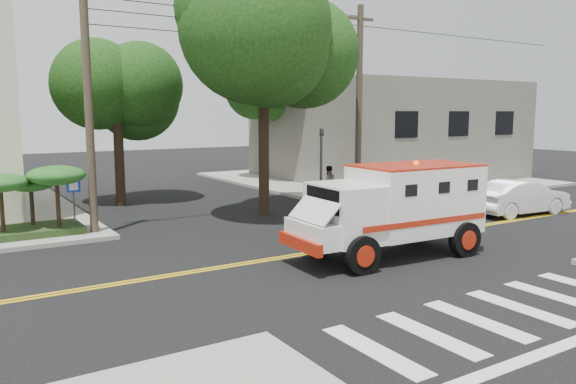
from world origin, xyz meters
TOP-DOWN VIEW (x-y plane):
  - ground at (0.00, 0.00)m, footprint 100.00×100.00m
  - sidewalk_ne at (13.50, 13.50)m, footprint 17.00×17.00m
  - building_right at (15.00, 14.00)m, footprint 14.00×12.00m
  - utility_pole_left at (-5.60, 6.00)m, footprint 0.28×0.28m
  - utility_pole_right at (6.30, 6.20)m, footprint 0.28×0.28m
  - tree_main at (1.94, 6.21)m, footprint 6.08×5.70m
  - tree_left at (-2.68, 11.79)m, footprint 4.48×4.20m
  - tree_right at (8.84, 15.77)m, footprint 4.80×4.50m
  - traffic_signal at (3.80, 5.60)m, footprint 0.15×0.18m
  - accessibility_sign at (-6.20, 6.17)m, footprint 0.45×0.10m
  - palm_planter at (-7.44, 6.62)m, footprint 3.52×2.63m
  - armored_truck at (1.35, -1.62)m, footprint 6.10×2.66m
  - parked_sedan at (10.64, 0.71)m, footprint 4.58×1.95m
  - pedestrian_a at (6.96, 6.26)m, footprint 0.69×0.49m
  - pedestrian_b at (5.50, 7.40)m, footprint 0.95×0.83m

SIDE VIEW (x-z plane):
  - ground at x=0.00m, z-range 0.00..0.00m
  - sidewalk_ne at x=13.50m, z-range 0.00..0.15m
  - parked_sedan at x=10.64m, z-range 0.00..1.47m
  - pedestrian_b at x=5.50m, z-range 0.15..1.79m
  - pedestrian_a at x=6.96m, z-range 0.15..1.95m
  - accessibility_sign at x=-6.20m, z-range 0.35..2.38m
  - armored_truck at x=1.35m, z-range 0.19..2.92m
  - palm_planter at x=-7.44m, z-range 0.47..2.82m
  - traffic_signal at x=3.80m, z-range 0.43..4.03m
  - building_right at x=15.00m, z-range 0.15..6.15m
  - utility_pole_left at x=-5.60m, z-range 0.00..9.00m
  - utility_pole_right at x=6.30m, z-range 0.00..9.00m
  - tree_left at x=-2.68m, z-range 1.88..9.58m
  - tree_right at x=8.84m, z-range 1.99..10.19m
  - tree_main at x=1.94m, z-range 2.27..12.12m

